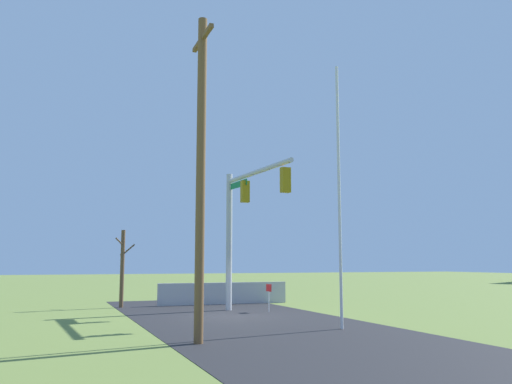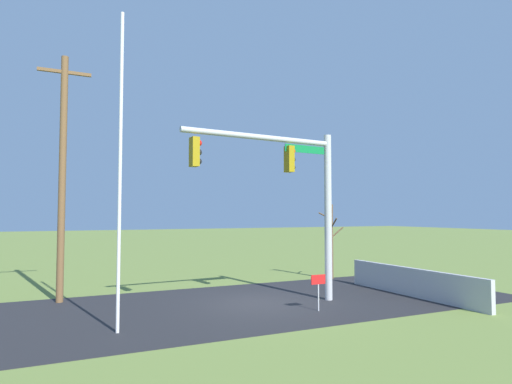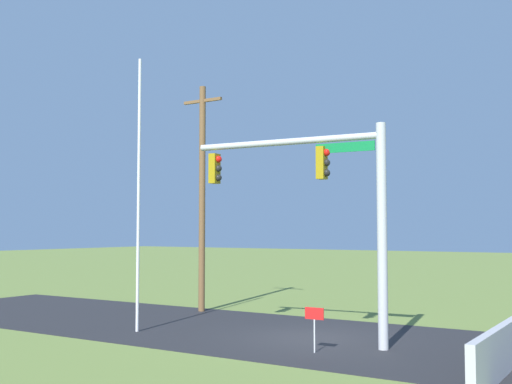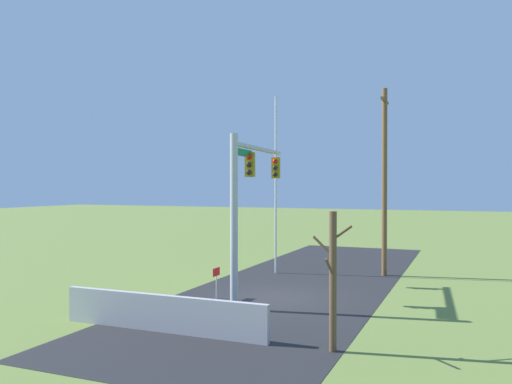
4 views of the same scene
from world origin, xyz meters
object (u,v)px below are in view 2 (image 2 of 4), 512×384
utility_pole (62,173)px  bare_tree (331,240)px  signal_mast (294,184)px  open_sign (318,284)px  flagpole (120,170)px

utility_pole → bare_tree: 12.89m
signal_mast → open_sign: size_ratio=5.20×
flagpole → open_sign: flagpole is taller
flagpole → open_sign: size_ratio=7.40×
utility_pole → open_sign: size_ratio=7.61×
utility_pole → bare_tree: bearing=2.3°
bare_tree → open_sign: bare_tree is taller
signal_mast → bare_tree: (4.86, 4.55, -2.45)m
signal_mast → open_sign: (0.18, -1.30, -3.49)m
flagpole → bare_tree: 12.85m
open_sign → bare_tree: bearing=51.3°
signal_mast → bare_tree: 7.09m
utility_pole → open_sign: bearing=-34.1°
signal_mast → utility_pole: size_ratio=0.68×
utility_pole → open_sign: (7.88, -5.34, -3.90)m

